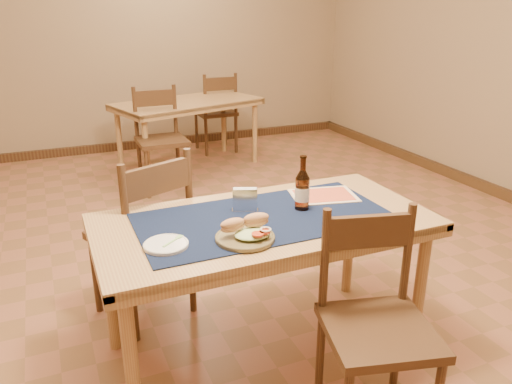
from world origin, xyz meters
name	(u,v)px	position (x,y,z in m)	size (l,w,h in m)	color
room	(208,63)	(0.00, 0.00, 1.40)	(6.04, 7.04, 2.84)	#955B41
main_table	(264,234)	(0.00, -0.80, 0.67)	(1.60, 0.80, 0.75)	#A9884F
placemat	(264,218)	(0.00, -0.80, 0.75)	(1.20, 0.60, 0.01)	#0E1936
baseboard	(215,271)	(0.00, 0.00, 0.05)	(6.00, 7.00, 0.10)	#473019
back_table	(188,108)	(0.54, 2.43, 0.67)	(1.69, 1.17, 0.75)	#A9884F
chair_main_far	(145,234)	(-0.48, -0.25, 0.52)	(0.60, 0.60, 1.00)	#473019
chair_main_near	(376,320)	(0.24, -1.39, 0.48)	(0.52, 0.52, 0.93)	#473019
chair_back_near	(161,137)	(0.10, 1.89, 0.51)	(0.46, 0.46, 0.99)	#473019
chair_back_far	(217,111)	(1.04, 2.94, 0.51)	(0.45, 0.45, 0.97)	#473019
sandwich_plate	(247,233)	(-0.17, -0.99, 0.78)	(0.26, 0.26, 0.10)	brown
side_plate	(166,244)	(-0.51, -0.92, 0.76)	(0.19, 0.19, 0.02)	silver
fork	(174,240)	(-0.47, -0.90, 0.77)	(0.11, 0.09, 0.00)	#89C76D
beer_bottle	(302,190)	(0.21, -0.78, 0.86)	(0.07, 0.07, 0.27)	#431F0C
napkin_holder	(245,200)	(-0.05, -0.68, 0.81)	(0.14, 0.09, 0.11)	silver
menu_card	(323,195)	(0.41, -0.66, 0.76)	(0.38, 0.31, 0.01)	beige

